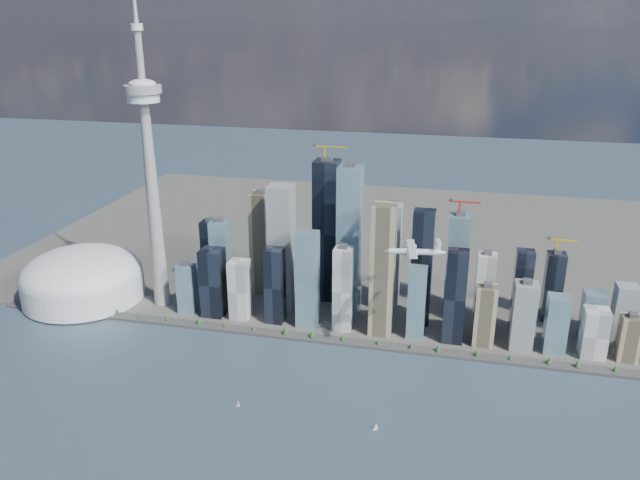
% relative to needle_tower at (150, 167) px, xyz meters
% --- Properties ---
extents(ground, '(4000.00, 4000.00, 0.00)m').
position_rel_needle_tower_xyz_m(ground, '(300.00, -310.00, -235.84)').
color(ground, '#2D414F').
rests_on(ground, ground).
extents(seawall, '(1100.00, 22.00, 4.00)m').
position_rel_needle_tower_xyz_m(seawall, '(300.00, -60.00, -233.84)').
color(seawall, '#383838').
rests_on(seawall, ground).
extents(land, '(1400.00, 900.00, 3.00)m').
position_rel_needle_tower_xyz_m(land, '(300.00, 390.00, -234.34)').
color(land, '#4C4C47').
rests_on(land, ground).
extents(shoreline_trees, '(960.53, 7.20, 8.80)m').
position_rel_needle_tower_xyz_m(shoreline_trees, '(300.00, -60.00, -227.06)').
color(shoreline_trees, '#3F2D1E').
rests_on(shoreline_trees, seawall).
extents(skyscraper_cluster, '(736.00, 142.00, 264.74)m').
position_rel_needle_tower_xyz_m(skyscraper_cluster, '(359.62, 26.82, -153.54)').
color(skyscraper_cluster, black).
rests_on(skyscraper_cluster, land).
extents(needle_tower, '(56.00, 56.00, 550.50)m').
position_rel_needle_tower_xyz_m(needle_tower, '(0.00, 0.00, 0.00)').
color(needle_tower, gray).
rests_on(needle_tower, land).
extents(dome_stadium, '(200.00, 200.00, 86.00)m').
position_rel_needle_tower_xyz_m(dome_stadium, '(-140.00, -10.00, -196.40)').
color(dome_stadium, silver).
rests_on(dome_stadium, land).
extents(airplane, '(78.78, 69.92, 19.22)m').
position_rel_needle_tower_xyz_m(airplane, '(422.92, -107.67, -62.97)').
color(airplane, silver).
rests_on(airplane, ground).
extents(sailboat_west, '(6.74, 1.83, 9.41)m').
position_rel_needle_tower_xyz_m(sailboat_west, '(224.56, -246.89, -232.82)').
color(sailboat_west, silver).
rests_on(sailboat_west, ground).
extents(sailboat_east, '(7.00, 4.39, 10.05)m').
position_rel_needle_tower_xyz_m(sailboat_east, '(398.32, -254.03, -232.61)').
color(sailboat_east, silver).
rests_on(sailboat_east, ground).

